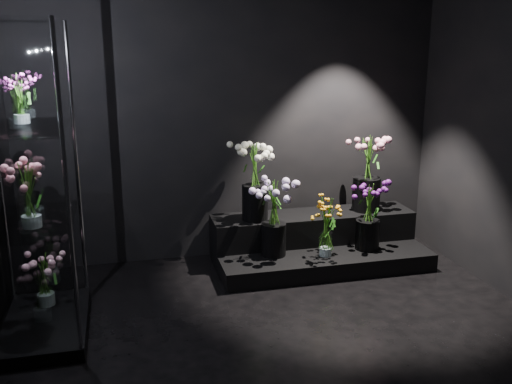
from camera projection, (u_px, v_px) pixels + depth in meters
name	position (u px, v px, depth m)	size (l,w,h in m)	color
floor	(295.00, 356.00, 3.86)	(4.00, 4.00, 0.00)	black
wall_back	(233.00, 113.00, 5.38)	(4.00, 4.00, 0.00)	black
display_riser	(317.00, 242.00, 5.49)	(1.98, 0.88, 0.44)	black
display_case	(30.00, 186.00, 3.89)	(0.60, 1.00, 2.21)	black
bouquet_orange_bells	(326.00, 227.00, 5.13)	(0.26, 0.26, 0.54)	white
bouquet_lilac	(274.00, 213.00, 5.12)	(0.40, 0.40, 0.70)	black
bouquet_purple	(368.00, 213.00, 5.29)	(0.34, 0.34, 0.63)	black
bouquet_cream_roses	(255.00, 176.00, 5.25)	(0.49, 0.49, 0.71)	black
bouquet_pink_roses	(367.00, 169.00, 5.54)	(0.47, 0.47, 0.75)	black
bouquet_case_pink	(29.00, 194.00, 3.76)	(0.30, 0.30, 0.44)	white
bouquet_case_magenta	(20.00, 98.00, 3.90)	(0.24, 0.24, 0.34)	white
bouquet_case_base_pink	(44.00, 277.00, 4.33)	(0.31, 0.31, 0.42)	white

